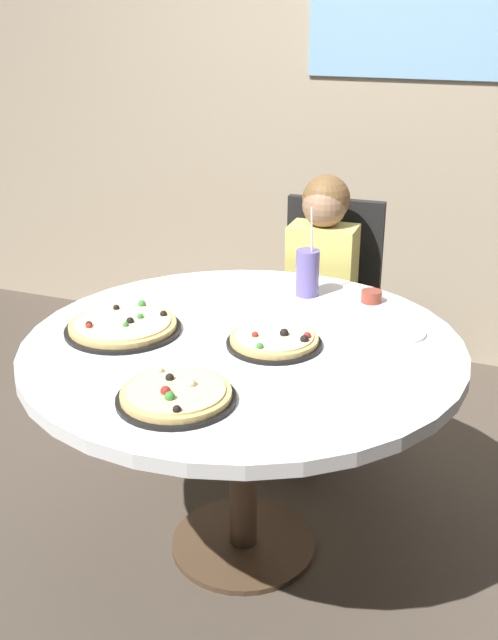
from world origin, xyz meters
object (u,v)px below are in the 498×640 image
at_px(soda_cup, 307,273).
at_px(plate_small, 396,332).
at_px(dining_table, 243,368).
at_px(sauce_bowl, 371,296).
at_px(chair_wooden, 327,303).
at_px(pizza_veggie, 274,340).
at_px(pizza_cheese, 176,395).
at_px(diner_child, 315,330).
at_px(pizza_pepperoni, 123,326).

relative_size(soda_cup, plate_small, 1.71).
xyz_separation_m(dining_table, sauce_bowl, (0.28, 0.46, 0.11)).
bearing_deg(chair_wooden, plate_small, -59.78).
relative_size(pizza_veggie, soda_cup, 0.92).
relative_size(pizza_cheese, sauce_bowl, 4.39).
bearing_deg(pizza_cheese, sauce_bowl, 70.79).
distance_m(diner_child, pizza_veggie, 0.80).
relative_size(diner_child, pizza_pepperoni, 3.03).
xyz_separation_m(diner_child, plate_small, (0.41, -0.53, 0.27)).
bearing_deg(soda_cup, diner_child, 100.06).
height_order(chair_wooden, pizza_pepperoni, chair_wooden).
height_order(pizza_pepperoni, sauce_bowl, pizza_pepperoni).
xyz_separation_m(chair_wooden, pizza_pepperoni, (-0.37, -1.00, 0.24)).
bearing_deg(sauce_bowl, diner_child, 133.06).
xyz_separation_m(pizza_veggie, sauce_bowl, (0.18, 0.45, 0.00)).
height_order(dining_table, plate_small, plate_small).
distance_m(diner_child, pizza_cheese, 1.19).
relative_size(diner_child, soda_cup, 3.52).
height_order(diner_child, soda_cup, diner_child).
height_order(pizza_veggie, pizza_pepperoni, same).
distance_m(dining_table, soda_cup, 0.48).
xyz_separation_m(dining_table, plate_small, (0.41, 0.23, 0.09)).
distance_m(pizza_cheese, soda_cup, 0.85).
bearing_deg(plate_small, dining_table, -151.08).
bearing_deg(pizza_cheese, chair_wooden, 89.31).
distance_m(pizza_cheese, sauce_bowl, 0.91).
distance_m(chair_wooden, pizza_pepperoni, 1.09).
bearing_deg(soda_cup, pizza_veggie, -85.02).
distance_m(diner_child, plate_small, 0.72).
xyz_separation_m(soda_cup, plate_small, (0.35, -0.22, -0.08)).
relative_size(pizza_pepperoni, sauce_bowl, 5.10).
relative_size(dining_table, plate_small, 7.31).
distance_m(pizza_veggie, pizza_cheese, 0.43).
relative_size(pizza_cheese, soda_cup, 1.00).
relative_size(pizza_veggie, plate_small, 1.57).
bearing_deg(dining_table, soda_cup, 82.49).
bearing_deg(chair_wooden, dining_table, -89.78).
bearing_deg(pizza_pepperoni, chair_wooden, 69.86).
height_order(pizza_cheese, pizza_pepperoni, pizza_cheese).
relative_size(dining_table, pizza_cheese, 4.28).
height_order(dining_table, pizza_veggie, pizza_veggie).
bearing_deg(dining_table, pizza_cheese, -92.81).
height_order(pizza_pepperoni, soda_cup, soda_cup).
height_order(chair_wooden, soda_cup, soda_cup).
relative_size(chair_wooden, plate_small, 5.28).
height_order(chair_wooden, sauce_bowl, chair_wooden).
bearing_deg(soda_cup, pizza_cheese, -95.29).
bearing_deg(chair_wooden, pizza_pepperoni, -110.14).
xyz_separation_m(dining_table, soda_cup, (0.06, 0.44, 0.17)).
relative_size(chair_wooden, pizza_cheese, 3.09).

